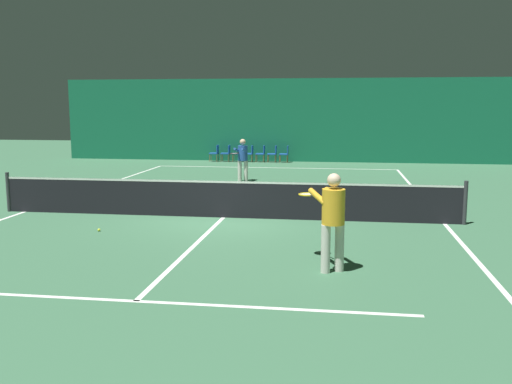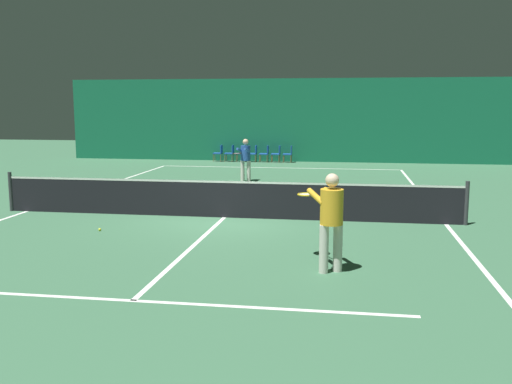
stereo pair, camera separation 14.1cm
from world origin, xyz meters
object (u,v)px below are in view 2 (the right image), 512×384
tennis_net (224,198)px  courtside_chair_6 (289,153)px  courtside_chair_0 (219,152)px  courtside_chair_5 (277,153)px  courtside_chair_1 (231,152)px  courtside_chair_3 (254,152)px  player_near (330,215)px  tennis_ball (100,230)px  courtside_chair_2 (242,152)px  courtside_chair_4 (265,153)px  player_far (245,157)px

tennis_net → courtside_chair_6: (0.21, 14.48, -0.03)m
courtside_chair_0 → courtside_chair_5: bearing=90.0°
courtside_chair_0 → courtside_chair_1: same height
courtside_chair_1 → courtside_chair_3: 1.20m
courtside_chair_1 → courtside_chair_6: bearing=90.0°
courtside_chair_3 → courtside_chair_1: bearing=-90.0°
tennis_net → player_near: size_ratio=6.96×
courtside_chair_1 → tennis_ball: 16.50m
player_near → courtside_chair_1: player_near is taller
courtside_chair_5 → tennis_ball: courtside_chair_5 is taller
courtside_chair_6 → tennis_net: bearing=-0.8°
tennis_net → courtside_chair_2: 14.64m
courtside_chair_0 → courtside_chair_5: same height
courtside_chair_6 → courtside_chair_5: bearing=-90.0°
tennis_net → courtside_chair_4: (-1.00, 14.48, -0.03)m
courtside_chair_2 → courtside_chair_0: bearing=-90.0°
player_near → courtside_chair_6: (-2.62, 18.90, -0.52)m
courtside_chair_1 → courtside_chair_4: 1.80m
player_near → tennis_net: bearing=3.0°
courtside_chair_3 → tennis_ball: (-0.90, -16.49, -0.45)m
courtside_chair_0 → tennis_ball: courtside_chair_0 is taller
courtside_chair_0 → courtside_chair_2: size_ratio=1.00×
courtside_chair_1 → tennis_net: bearing=10.9°
courtside_chair_5 → courtside_chair_1: bearing=-90.0°
player_far → tennis_net: bearing=14.8°
courtside_chair_2 → tennis_ball: 16.50m
courtside_chair_3 → courtside_chair_2: bearing=-90.0°
player_far → courtside_chair_1: bearing=-155.3°
player_near → courtside_chair_2: (-5.02, 18.90, -0.52)m
courtside_chair_1 → courtside_chair_2: bearing=90.0°
player_far → courtside_chair_1: (-2.09, 7.42, -0.45)m
player_far → courtside_chair_6: 7.49m
player_far → courtside_chair_0: size_ratio=1.91×
courtside_chair_3 → courtside_chair_6: 1.80m
courtside_chair_1 → courtside_chair_3: same height
courtside_chair_0 → courtside_chair_6: same height
courtside_chair_6 → courtside_chair_3: bearing=-90.0°
tennis_net → player_far: (-0.71, 7.05, 0.42)m
courtside_chair_4 → tennis_ball: (-1.50, -16.49, -0.45)m
tennis_ball → courtside_chair_5: bearing=82.7°
courtside_chair_0 → courtside_chair_2: bearing=90.0°
courtside_chair_0 → tennis_ball: bearing=3.1°
player_far → courtside_chair_3: size_ratio=1.91×
courtside_chair_6 → courtside_chair_2: bearing=-90.0°
tennis_net → courtside_chair_2: tennis_net is taller
player_far → courtside_chair_4: size_ratio=1.91×
courtside_chair_1 → courtside_chair_0: bearing=-90.0°
player_far → courtside_chair_5: bearing=-173.4°
player_near → courtside_chair_3: (-4.42, 18.90, -0.52)m
courtside_chair_1 → courtside_chair_2: (0.60, 0.00, 0.00)m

